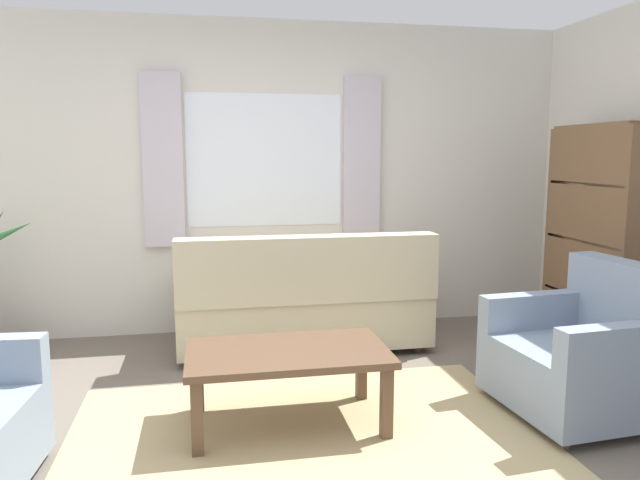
% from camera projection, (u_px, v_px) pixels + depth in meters
% --- Properties ---
extents(ground_plane, '(6.24, 6.24, 0.00)m').
position_uv_depth(ground_plane, '(311.00, 448.00, 3.06)').
color(ground_plane, '#6B6056').
extents(wall_back, '(5.32, 0.12, 2.60)m').
position_uv_depth(wall_back, '(265.00, 178.00, 5.07)').
color(wall_back, silver).
rests_on(wall_back, ground_plane).
extents(window_with_curtains, '(1.98, 0.07, 1.40)m').
position_uv_depth(window_with_curtains, '(265.00, 160.00, 4.97)').
color(window_with_curtains, white).
extents(area_rug, '(2.53, 1.96, 0.01)m').
position_uv_depth(area_rug, '(311.00, 447.00, 3.06)').
color(area_rug, tan).
rests_on(area_rug, ground_plane).
extents(couch, '(1.90, 0.82, 0.92)m').
position_uv_depth(couch, '(304.00, 303.00, 4.58)').
color(couch, '#BCB293').
rests_on(couch, ground_plane).
extents(armchair_right, '(0.89, 0.90, 0.88)m').
position_uv_depth(armchair_right, '(586.00, 354.00, 3.44)').
color(armchair_right, gray).
rests_on(armchair_right, ground_plane).
extents(coffee_table, '(1.10, 0.64, 0.44)m').
position_uv_depth(coffee_table, '(288.00, 359.00, 3.27)').
color(coffee_table, brown).
rests_on(coffee_table, ground_plane).
extents(bookshelf, '(0.30, 0.94, 1.72)m').
position_uv_depth(bookshelf, '(597.00, 237.00, 4.41)').
color(bookshelf, brown).
rests_on(bookshelf, ground_plane).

